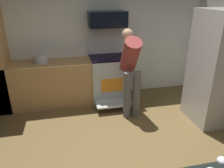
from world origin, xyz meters
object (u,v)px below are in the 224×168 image
object	(u,v)px
oven_range	(109,77)
stock_pot	(41,59)
person_cook	(131,67)
wine_glass_near	(222,162)
refrigerator	(221,69)
microwave	(108,19)

from	to	relation	value
oven_range	stock_pot	bearing A→B (deg)	179.42
person_cook	stock_pot	world-z (taller)	person_cook
oven_range	wine_glass_near	bearing A→B (deg)	-86.71
person_cook	refrigerator	bearing A→B (deg)	-19.84
person_cook	stock_pot	xyz separation A→B (m)	(-1.59, 0.70, 0.06)
oven_range	person_cook	size ratio (longest dim) A/B	0.97
refrigerator	stock_pot	bearing A→B (deg)	158.02
wine_glass_near	person_cook	bearing A→B (deg)	88.25
microwave	stock_pot	bearing A→B (deg)	-176.56
oven_range	refrigerator	bearing A→B (deg)	-35.51
oven_range	wine_glass_near	distance (m)	3.24
microwave	stock_pot	world-z (taller)	microwave
oven_range	refrigerator	distance (m)	2.12
oven_range	wine_glass_near	xyz separation A→B (m)	(0.18, -3.19, 0.51)
oven_range	person_cook	distance (m)	0.84
microwave	person_cook	world-z (taller)	microwave
stock_pot	microwave	bearing A→B (deg)	3.44
microwave	person_cook	distance (m)	1.12
oven_range	person_cook	bearing A→B (deg)	-69.34
microwave	stock_pot	distance (m)	1.50
oven_range	microwave	world-z (taller)	microwave
refrigerator	stock_pot	size ratio (longest dim) A/B	7.25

